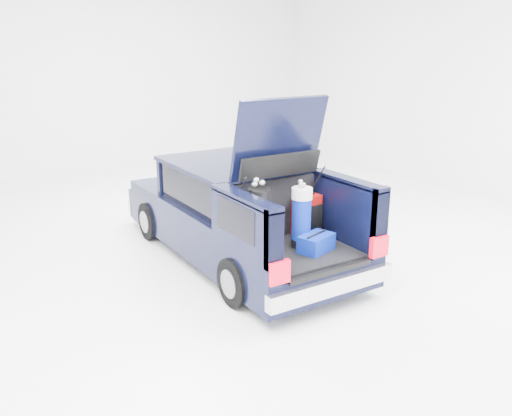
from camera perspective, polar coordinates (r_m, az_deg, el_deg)
ground at (r=8.23m, az=-1.85°, el=-5.16°), size 14.00×14.00×0.00m
car at (r=8.09m, az=-2.28°, el=-0.49°), size 1.87×4.65×2.47m
red_suitcase at (r=7.31m, az=5.39°, el=-0.79°), size 0.38×0.26×0.59m
black_golf_bag at (r=6.54m, az=0.26°, el=-1.43°), size 0.35×0.39×0.96m
blue_golf_bag at (r=6.86m, az=4.81°, el=-0.91°), size 0.29×0.29×0.88m
blue_duffel at (r=6.81m, az=6.36°, el=-3.66°), size 0.52×0.42×0.24m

